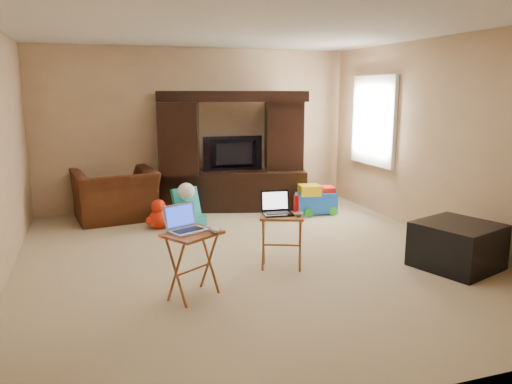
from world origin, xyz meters
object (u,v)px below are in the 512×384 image
object	(u,v)px
push_toy	(316,199)
laptop_right	(278,203)
recliner	(115,195)
child_rocker	(188,207)
ottoman	(457,245)
laptop_left	(188,219)
mouse_right	(298,214)
water_bottle	(296,204)
plush_toy	(159,214)
tray_table_right	(282,241)
tray_table_left	(193,265)
entertainment_center	(233,151)
mouse_left	(215,230)
television	(234,154)

from	to	relation	value
push_toy	laptop_right	bearing A→B (deg)	-114.15
recliner	child_rocker	world-z (taller)	recliner
ottoman	laptop_left	bearing A→B (deg)	177.03
mouse_right	water_bottle	xyz separation A→B (m)	(0.06, 0.20, 0.07)
plush_toy	tray_table_right	size ratio (longest dim) A/B	0.71
tray_table_right	push_toy	bearing A→B (deg)	78.93
laptop_right	ottoman	bearing A→B (deg)	-11.57
tray_table_left	tray_table_right	xyz separation A→B (m)	(1.04, 0.46, -0.02)
push_toy	ottoman	world-z (taller)	ottoman
entertainment_center	child_rocker	world-z (taller)	entertainment_center
plush_toy	laptop_right	world-z (taller)	laptop_right
tray_table_right	mouse_left	world-z (taller)	mouse_left
push_toy	tray_table_right	xyz separation A→B (m)	(-1.36, -2.03, 0.06)
plush_toy	mouse_left	xyz separation A→B (m)	(0.18, -2.48, 0.43)
entertainment_center	television	world-z (taller)	entertainment_center
plush_toy	tray_table_left	distance (m)	2.41
tray_table_right	water_bottle	bearing A→B (deg)	44.96
plush_toy	mouse_left	size ratio (longest dim) A/B	3.31
child_rocker	push_toy	xyz separation A→B (m)	(1.97, 0.03, -0.03)
mouse_right	mouse_left	bearing A→B (deg)	-157.37
mouse_right	water_bottle	size ratio (longest dim) A/B	0.66
entertainment_center	recliner	xyz separation A→B (m)	(-1.81, -0.10, -0.56)
push_toy	recliner	bearing A→B (deg)	179.10
television	plush_toy	distance (m)	1.62
entertainment_center	mouse_right	bearing A→B (deg)	-77.40
laptop_right	child_rocker	bearing A→B (deg)	112.69
laptop_left	tray_table_right	bearing A→B (deg)	-1.59
laptop_right	tray_table_right	bearing A→B (deg)	-19.97
child_rocker	plush_toy	size ratio (longest dim) A/B	1.25
entertainment_center	recliner	size ratio (longest dim) A/B	2.01
ottoman	laptop_right	size ratio (longest dim) A/B	2.47
tray_table_right	water_bottle	xyz separation A→B (m)	(0.19, 0.08, 0.38)
laptop_right	tray_table_left	bearing A→B (deg)	-147.83
plush_toy	tray_table_left	world-z (taller)	tray_table_left
laptop_right	mouse_left	world-z (taller)	laptop_right
mouse_right	tray_table_left	bearing A→B (deg)	-163.87
tray_table_left	laptop_left	bearing A→B (deg)	102.76
plush_toy	tray_table_right	distance (m)	2.20
mouse_left	entertainment_center	bearing A→B (deg)	71.26
tray_table_right	laptop_left	size ratio (longest dim) A/B	1.81
laptop_left	water_bottle	bearing A→B (deg)	-1.51
child_rocker	water_bottle	xyz separation A→B (m)	(0.81, -1.92, 0.41)
entertainment_center	tray_table_right	size ratio (longest dim) A/B	3.87
television	child_rocker	world-z (taller)	television
child_rocker	ottoman	bearing A→B (deg)	-65.46
tray_table_left	entertainment_center	bearing A→B (deg)	35.65
recliner	mouse_right	bearing A→B (deg)	113.69
push_toy	mouse_right	size ratio (longest dim) A/B	5.24
entertainment_center	tray_table_left	size ratio (longest dim) A/B	3.67
child_rocker	mouse_left	distance (m)	2.57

